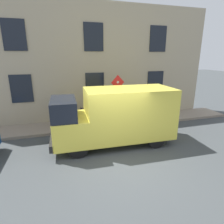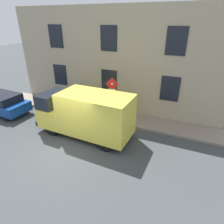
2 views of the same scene
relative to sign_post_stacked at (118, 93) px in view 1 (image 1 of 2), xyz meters
name	(u,v)px [view 1 (image 1 of 2)]	position (x,y,z in m)	size (l,w,h in m)	color
ground_plane	(122,159)	(-3.34, 0.91, -1.91)	(80.00, 80.00, 0.00)	#3E4244
sidewalk_slab	(99,123)	(0.69, 0.91, -1.84)	(1.79, 16.56, 0.14)	gray
building_facade	(93,64)	(1.93, 0.91, 1.45)	(0.75, 14.56, 6.72)	tan
sign_post_stacked	(118,93)	(0.00, 0.00, 0.00)	(0.19, 0.55, 2.63)	#474C47
delivery_van	(116,115)	(-1.91, 0.70, -0.58)	(2.19, 5.40, 2.50)	yellow
bicycle_blue	(114,113)	(1.03, -0.14, -1.40)	(0.46, 1.72, 0.89)	black
bicycle_orange	(102,114)	(1.03, 0.63, -1.40)	(0.46, 1.72, 0.89)	black
bicycle_black	(89,115)	(1.03, 1.41, -1.40)	(0.46, 1.71, 0.89)	black
pedestrian	(57,109)	(0.78, 3.17, -0.84)	(0.48, 0.42, 1.72)	#262B47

